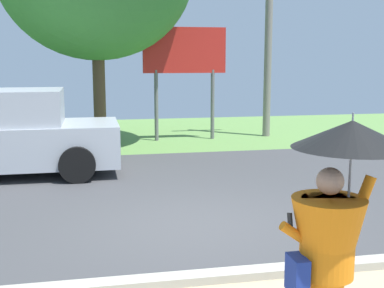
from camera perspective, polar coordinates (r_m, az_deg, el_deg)
name	(u,v)px	position (r m, az deg, el deg)	size (l,w,h in m)	color
ground_plane	(167,183)	(10.75, -2.85, -4.37)	(40.00, 22.00, 0.20)	#424244
monk_pedestrian	(331,242)	(4.32, 15.42, -10.61)	(1.05, 0.95, 2.13)	orange
utility_pole	(269,28)	(16.87, 8.63, 12.80)	(1.80, 0.24, 6.68)	gray
roadside_billboard	(185,58)	(15.89, -0.84, 9.62)	(2.60, 0.12, 3.50)	slate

